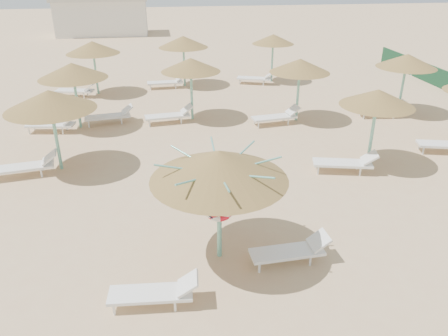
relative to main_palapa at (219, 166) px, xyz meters
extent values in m
plane|color=tan|center=(0.01, -0.10, -2.37)|extent=(120.00, 120.00, 0.00)
cylinder|color=#69B6A3|center=(0.00, 0.00, -1.23)|extent=(0.11, 0.11, 2.29)
cone|color=olive|center=(0.00, 0.00, 0.02)|extent=(3.05, 3.05, 0.69)
cylinder|color=#69B6A3|center=(0.00, 0.00, -0.24)|extent=(0.20, 0.20, 0.12)
cylinder|color=#69B6A3|center=(0.70, 0.00, -0.03)|extent=(1.38, 0.04, 0.35)
cylinder|color=#69B6A3|center=(0.50, 0.50, -0.03)|extent=(1.01, 1.01, 0.35)
cylinder|color=#69B6A3|center=(0.00, 0.70, -0.03)|extent=(0.04, 1.38, 0.35)
cylinder|color=#69B6A3|center=(-0.50, 0.50, -0.03)|extent=(1.01, 1.01, 0.35)
cylinder|color=#69B6A3|center=(-0.70, 0.00, -0.03)|extent=(1.38, 0.04, 0.35)
cylinder|color=#69B6A3|center=(-0.50, -0.49, -0.03)|extent=(1.01, 1.01, 0.35)
cylinder|color=#69B6A3|center=(0.00, -0.70, -0.03)|extent=(0.04, 1.38, 0.35)
cylinder|color=#69B6A3|center=(0.50, -0.49, -0.03)|extent=(1.01, 1.01, 0.35)
torus|color=red|center=(0.00, -0.10, -0.99)|extent=(0.71, 0.15, 0.71)
cylinder|color=white|center=(-2.34, -1.59, -2.25)|extent=(0.05, 0.05, 0.25)
cylinder|color=white|center=(-2.30, -1.14, -2.25)|extent=(0.05, 0.05, 0.25)
cylinder|color=white|center=(-1.13, -1.67, -2.25)|extent=(0.05, 0.05, 0.25)
cylinder|color=white|center=(-1.10, -1.23, -2.25)|extent=(0.05, 0.05, 0.25)
cube|color=white|center=(-1.61, -1.42, -2.09)|extent=(1.73, 0.67, 0.07)
cube|color=white|center=(-0.85, -1.47, -1.87)|extent=(0.47, 0.56, 0.33)
cylinder|color=white|center=(0.80, -0.75, -2.25)|extent=(0.05, 0.05, 0.25)
cylinder|color=white|center=(0.78, -0.30, -2.25)|extent=(0.05, 0.05, 0.25)
cylinder|color=white|center=(2.02, -0.68, -2.25)|extent=(0.05, 0.05, 0.25)
cylinder|color=white|center=(1.99, -0.23, -2.25)|extent=(0.05, 0.05, 0.25)
cube|color=white|center=(1.51, -0.49, -2.08)|extent=(1.74, 0.66, 0.07)
cube|color=white|center=(2.27, -0.44, -1.87)|extent=(0.47, 0.56, 0.33)
cylinder|color=#69B6A3|center=(-4.61, 5.52, -1.22)|extent=(0.11, 0.11, 2.30)
cone|color=olive|center=(-4.61, 5.52, 0.02)|extent=(2.84, 2.84, 0.64)
cylinder|color=#69B6A3|center=(-4.61, 5.52, -0.22)|extent=(0.20, 0.20, 0.12)
cylinder|color=white|center=(-5.13, 4.96, -2.23)|extent=(0.06, 0.06, 0.28)
cylinder|color=white|center=(-5.21, 5.45, -2.23)|extent=(0.06, 0.06, 0.28)
cube|color=white|center=(-5.71, 5.12, -2.05)|extent=(1.97, 0.91, 0.08)
cube|color=white|center=(-4.87, 5.25, -1.81)|extent=(0.57, 0.67, 0.36)
cylinder|color=#69B6A3|center=(-4.55, 9.56, -1.22)|extent=(0.11, 0.11, 2.30)
cone|color=olive|center=(-4.55, 9.56, 0.02)|extent=(2.73, 2.73, 0.61)
cylinder|color=#69B6A3|center=(-4.55, 9.56, -0.22)|extent=(0.20, 0.20, 0.12)
cylinder|color=white|center=(-6.48, 9.03, -2.23)|extent=(0.06, 0.06, 0.28)
cylinder|color=white|center=(-6.40, 9.53, -2.23)|extent=(0.06, 0.06, 0.28)
cylinder|color=white|center=(-5.15, 8.82, -2.23)|extent=(0.06, 0.06, 0.28)
cylinder|color=white|center=(-5.07, 9.32, -2.23)|extent=(0.06, 0.06, 0.28)
cube|color=white|center=(-5.65, 9.16, -2.05)|extent=(1.97, 0.90, 0.08)
cube|color=white|center=(-4.81, 9.02, -1.81)|extent=(0.57, 0.67, 0.36)
cylinder|color=white|center=(-4.20, 9.49, -2.23)|extent=(0.06, 0.06, 0.28)
cylinder|color=white|center=(-4.28, 9.98, -2.23)|extent=(0.06, 0.06, 0.28)
cylinder|color=white|center=(-2.87, 9.69, -2.23)|extent=(0.06, 0.06, 0.28)
cylinder|color=white|center=(-2.95, 10.19, -2.23)|extent=(0.06, 0.06, 0.28)
cube|color=white|center=(-3.45, 9.86, -2.05)|extent=(1.97, 0.90, 0.08)
cube|color=white|center=(-2.61, 9.99, -1.81)|extent=(0.57, 0.67, 0.36)
cylinder|color=#69B6A3|center=(-4.37, 14.62, -1.22)|extent=(0.11, 0.11, 2.30)
cone|color=olive|center=(-4.37, 14.62, 0.02)|extent=(2.67, 2.67, 0.60)
cylinder|color=#69B6A3|center=(-4.37, 14.62, -0.22)|extent=(0.20, 0.20, 0.12)
cylinder|color=white|center=(-6.31, 14.16, -2.23)|extent=(0.06, 0.06, 0.28)
cylinder|color=white|center=(-6.19, 14.65, -2.23)|extent=(0.06, 0.06, 0.28)
cylinder|color=white|center=(-4.99, 13.85, -2.23)|extent=(0.06, 0.06, 0.28)
cylinder|color=white|center=(-4.88, 14.34, -2.23)|extent=(0.06, 0.06, 0.28)
cube|color=white|center=(-5.47, 14.22, -2.05)|extent=(1.99, 1.04, 0.08)
cube|color=white|center=(-4.64, 14.03, -1.81)|extent=(0.61, 0.70, 0.36)
cylinder|color=#69B6A3|center=(0.18, 9.94, -1.22)|extent=(0.11, 0.11, 2.30)
cone|color=olive|center=(0.18, 9.94, 0.01)|extent=(2.52, 2.52, 0.57)
cylinder|color=#69B6A3|center=(0.18, 9.94, -0.22)|extent=(0.20, 0.20, 0.12)
cylinder|color=white|center=(-1.68, 9.20, -2.23)|extent=(0.06, 0.06, 0.28)
cylinder|color=white|center=(-1.74, 9.69, -2.23)|extent=(0.06, 0.06, 0.28)
cylinder|color=white|center=(-0.34, 9.36, -2.23)|extent=(0.06, 0.06, 0.28)
cylinder|color=white|center=(-0.40, 9.86, -2.23)|extent=(0.06, 0.06, 0.28)
cube|color=white|center=(-0.92, 9.54, -2.05)|extent=(1.96, 0.85, 0.08)
cube|color=white|center=(-0.08, 9.65, -1.81)|extent=(0.56, 0.66, 0.36)
cylinder|color=#69B6A3|center=(0.23, 15.60, -1.22)|extent=(0.11, 0.11, 2.30)
cone|color=olive|center=(0.23, 15.60, 0.02)|extent=(2.66, 2.66, 0.60)
cylinder|color=#69B6A3|center=(0.23, 15.60, -0.22)|extent=(0.20, 0.20, 0.12)
cylinder|color=white|center=(-1.66, 14.92, -2.23)|extent=(0.06, 0.06, 0.28)
cylinder|color=white|center=(-1.68, 15.42, -2.23)|extent=(0.06, 0.06, 0.28)
cylinder|color=white|center=(-0.31, 14.97, -2.23)|extent=(0.06, 0.06, 0.28)
cylinder|color=white|center=(-0.33, 15.47, -2.23)|extent=(0.06, 0.06, 0.28)
cube|color=white|center=(-0.87, 15.20, -2.05)|extent=(1.93, 0.70, 0.08)
cube|color=white|center=(-0.02, 15.24, -1.81)|extent=(0.51, 0.62, 0.36)
cylinder|color=#69B6A3|center=(5.74, 4.29, -1.22)|extent=(0.11, 0.11, 2.30)
cone|color=olive|center=(5.74, 4.29, 0.01)|extent=(2.39, 2.39, 0.54)
cylinder|color=#69B6A3|center=(5.74, 4.29, -0.22)|extent=(0.20, 0.20, 0.12)
cylinder|color=white|center=(3.80, 3.83, -2.23)|extent=(0.06, 0.06, 0.28)
cylinder|color=white|center=(3.92, 4.31, -2.23)|extent=(0.06, 0.06, 0.28)
cylinder|color=white|center=(5.11, 3.52, -2.23)|extent=(0.06, 0.06, 0.28)
cylinder|color=white|center=(5.23, 4.00, -2.23)|extent=(0.06, 0.06, 0.28)
cube|color=white|center=(4.64, 3.89, -2.05)|extent=(1.99, 1.04, 0.08)
cube|color=white|center=(5.46, 3.69, -1.81)|extent=(0.61, 0.70, 0.36)
cylinder|color=#69B6A3|center=(4.67, 9.11, -1.22)|extent=(0.11, 0.11, 2.30)
cone|color=olive|center=(4.67, 9.11, 0.01)|extent=(2.53, 2.53, 0.57)
cylinder|color=#69B6A3|center=(4.67, 9.11, -0.22)|extent=(0.20, 0.20, 0.12)
cylinder|color=white|center=(2.81, 8.35, -2.23)|extent=(0.06, 0.06, 0.28)
cylinder|color=white|center=(2.74, 8.84, -2.23)|extent=(0.06, 0.06, 0.28)
cylinder|color=white|center=(4.15, 8.53, -2.23)|extent=(0.06, 0.06, 0.28)
cylinder|color=white|center=(4.08, 9.03, -2.23)|extent=(0.06, 0.06, 0.28)
cube|color=white|center=(3.57, 8.71, -2.05)|extent=(1.97, 0.88, 0.08)
cube|color=white|center=(4.41, 8.82, -1.81)|extent=(0.56, 0.66, 0.36)
cylinder|color=#69B6A3|center=(5.22, 15.76, -1.22)|extent=(0.11, 0.11, 2.30)
cone|color=olive|center=(5.22, 15.76, 0.01)|extent=(2.33, 2.33, 0.52)
cylinder|color=#69B6A3|center=(5.22, 15.76, -0.22)|extent=(0.20, 0.20, 0.12)
cylinder|color=white|center=(3.28, 15.39, -2.23)|extent=(0.06, 0.06, 0.28)
cylinder|color=white|center=(3.45, 15.86, -2.23)|extent=(0.06, 0.06, 0.28)
cylinder|color=white|center=(4.56, 14.95, -2.23)|extent=(0.06, 0.06, 0.28)
cylinder|color=white|center=(4.72, 15.42, -2.23)|extent=(0.06, 0.06, 0.28)
cube|color=white|center=(4.12, 15.36, -2.05)|extent=(2.00, 1.20, 0.08)
cube|color=white|center=(4.93, 15.09, -1.81)|extent=(0.65, 0.73, 0.36)
cylinder|color=white|center=(8.11, 4.82, -2.23)|extent=(0.06, 0.06, 0.28)
cylinder|color=white|center=(8.24, 5.31, -2.23)|extent=(0.06, 0.06, 0.28)
cube|color=white|center=(8.95, 4.86, -2.05)|extent=(1.99, 1.08, 0.08)
cylinder|color=#69B6A3|center=(9.58, 9.34, -1.22)|extent=(0.11, 0.11, 2.30)
cone|color=olive|center=(9.58, 9.34, 0.02)|extent=(2.58, 2.58, 0.58)
cylinder|color=#69B6A3|center=(9.58, 9.34, -0.22)|extent=(0.20, 0.20, 0.12)
cylinder|color=white|center=(7.65, 8.77, -2.23)|extent=(0.06, 0.06, 0.28)
cylinder|color=white|center=(7.70, 9.27, -2.23)|extent=(0.06, 0.06, 0.28)
cylinder|color=white|center=(9.00, 8.64, -2.23)|extent=(0.06, 0.06, 0.28)
cylinder|color=white|center=(9.05, 9.14, -2.23)|extent=(0.06, 0.06, 0.28)
cube|color=white|center=(8.48, 8.94, -2.05)|extent=(1.95, 0.80, 0.08)
cube|color=white|center=(9.32, 8.86, -1.81)|extent=(0.54, 0.64, 0.36)
cube|color=silver|center=(-5.99, 34.90, -0.87)|extent=(8.00, 4.00, 3.00)
cube|color=#1A4F27|center=(14.01, 13.90, -1.87)|extent=(0.08, 3.80, 1.00)
cube|color=#1A4F27|center=(14.01, 17.90, -1.87)|extent=(0.08, 3.80, 1.00)
cylinder|color=#69B6A3|center=(14.01, 16.00, -1.82)|extent=(0.08, 0.08, 1.10)
camera|label=1|loc=(-1.15, -8.41, 4.03)|focal=35.00mm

